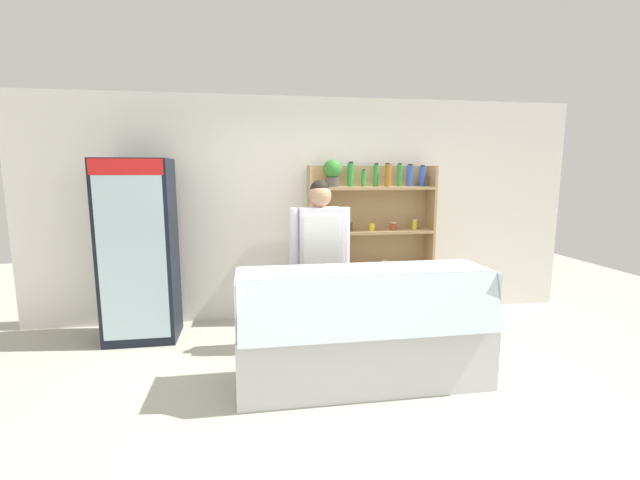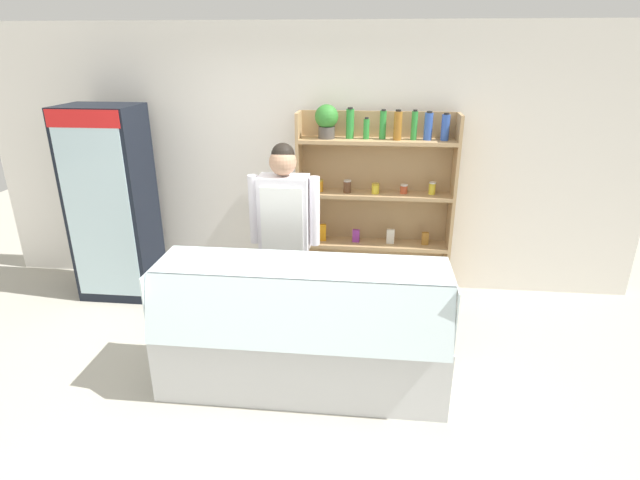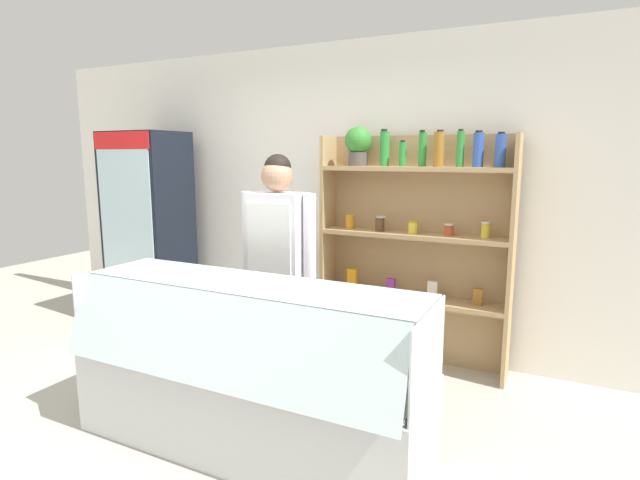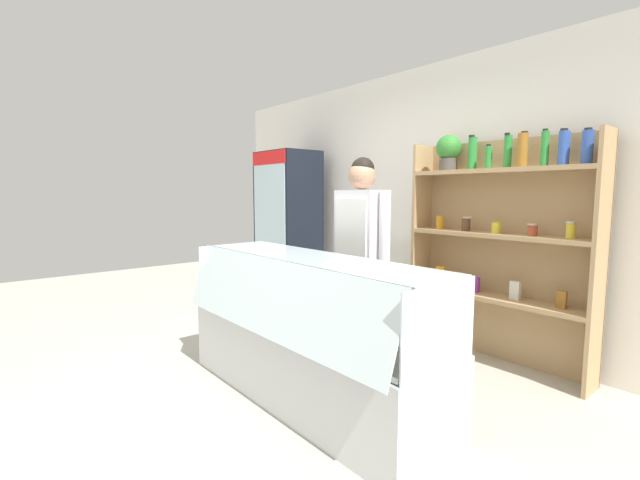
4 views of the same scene
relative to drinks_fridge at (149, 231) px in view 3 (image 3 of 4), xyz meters
The scene contains 6 objects.
ground_plane 2.61m from the drinks_fridge, 37.66° to the right, with size 12.00×12.00×0.00m, color #B7B2A3.
back_wall 2.02m from the drinks_fridge, 15.10° to the left, with size 6.80×0.10×2.70m, color white.
drinks_fridge is the anchor object (origin of this frame).
shelving_unit 2.62m from the drinks_fridge, ahead, with size 1.54×0.29×1.96m.
deli_display_case 2.61m from the drinks_fridge, 32.95° to the right, with size 2.14×0.71×1.01m.
shop_clerk 1.96m from the drinks_fridge, 17.58° to the right, with size 0.61×0.25×1.74m.
Camera 3 is at (1.81, -2.15, 1.73)m, focal length 28.00 mm.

